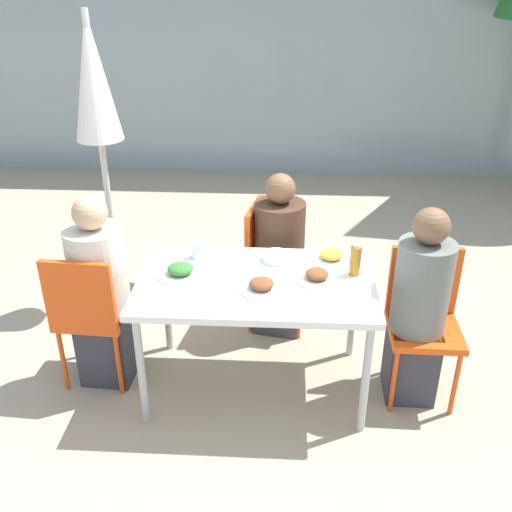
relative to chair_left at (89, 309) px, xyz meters
The scene contains 17 objects.
ground_plane 1.10m from the chair_left, ahead, with size 24.00×24.00×0.00m, color tan.
building_facade 4.34m from the chair_left, 76.82° to the left, with size 10.00×0.20×3.00m.
dining_table 0.98m from the chair_left, ahead, with size 1.32×0.81×0.74m.
chair_left is the anchor object (origin of this frame).
person_left 0.10m from the chair_left, 54.51° to the left, with size 0.33×0.33×1.20m.
chair_right 1.93m from the chair_left, ahead, with size 0.41×0.41×0.89m.
person_right 1.88m from the chair_left, ahead, with size 0.31×0.31×1.20m.
chair_far 1.25m from the chair_left, 36.18° to the left, with size 0.46×0.46×0.89m.
person_far 1.28m from the chair_left, 32.04° to the left, with size 0.35×0.35×1.13m.
closed_umbrella 1.39m from the chair_left, 97.78° to the left, with size 0.36×0.36×2.07m.
plate_0 1.03m from the chair_left, ahead, with size 0.24×0.24×0.07m.
plate_1 1.32m from the chair_left, ahead, with size 0.24×0.24×0.07m.
plate_2 0.59m from the chair_left, ahead, with size 0.27×0.27×0.07m.
plate_3 1.44m from the chair_left, 11.36° to the left, with size 0.25×0.25×0.07m.
bottle 1.55m from the chair_left, ahead, with size 0.06×0.06×0.19m.
drinking_cup 0.71m from the chair_left, 24.62° to the left, with size 0.08×0.08×0.09m.
salad_bowl 1.13m from the chair_left, 13.51° to the left, with size 0.16×0.16×0.05m.
Camera 1 is at (0.15, -2.75, 2.31)m, focal length 40.00 mm.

